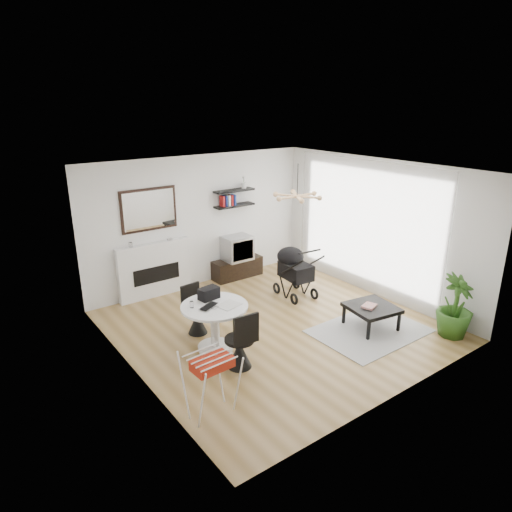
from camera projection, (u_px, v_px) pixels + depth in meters
floor at (274, 326)px, 7.93m from camera, size 5.00×5.00×0.00m
ceiling at (277, 170)px, 7.05m from camera, size 5.00×5.00×0.00m
wall_back at (200, 221)px, 9.40m from camera, size 5.00×0.00×5.00m
wall_left at (130, 287)px, 6.09m from camera, size 0.00×5.00×5.00m
wall_right at (376, 228)px, 8.89m from camera, size 0.00×5.00×5.00m
sheer_curtain at (364, 227)px, 8.99m from camera, size 0.04×3.60×2.60m
fireplace at (154, 263)px, 8.94m from camera, size 1.50×0.17×2.16m
shelf_lower at (234, 206)px, 9.65m from camera, size 0.90×0.25×0.04m
shelf_upper at (234, 191)px, 9.54m from camera, size 0.90×0.25×0.04m
pendant_lamp at (297, 196)px, 7.85m from camera, size 0.90×0.90×0.10m
tv_console at (237, 268)px, 10.04m from camera, size 1.13×0.39×0.42m
crt_tv at (237, 248)px, 9.88m from camera, size 0.60×0.53×0.53m
dining_table at (215, 320)px, 7.03m from camera, size 1.03×1.03×0.76m
laptop at (211, 307)px, 6.85m from camera, size 0.40×0.34×0.03m
black_bag at (209, 293)px, 7.14m from camera, size 0.34×0.23×0.19m
newspaper at (229, 305)px, 6.94m from camera, size 0.39×0.35×0.01m
drinking_glass at (192, 304)px, 6.86m from camera, size 0.06×0.06×0.10m
chair_far at (197, 318)px, 7.62m from camera, size 0.40×0.41×0.83m
chair_near at (240, 350)px, 6.61m from camera, size 0.44×0.45×0.92m
drying_rack at (211, 384)px, 5.56m from camera, size 0.59×0.55×0.84m
stroller at (294, 273)px, 9.04m from camera, size 0.62×0.92×1.08m
rug at (369, 331)px, 7.74m from camera, size 1.86×1.34×0.01m
coffee_table at (372, 308)px, 7.76m from camera, size 0.87×0.87×0.39m
magazines at (369, 306)px, 7.71m from camera, size 0.29×0.26×0.04m
potted_plant at (455, 306)px, 7.45m from camera, size 0.64×0.64×1.05m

